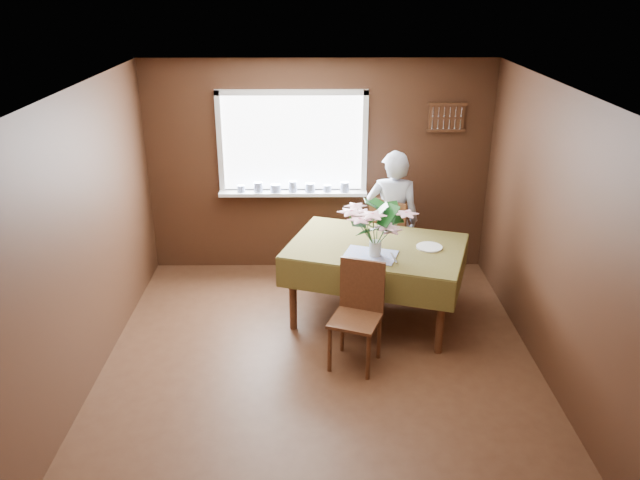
{
  "coord_description": "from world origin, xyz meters",
  "views": [
    {
      "loc": [
        -0.05,
        -4.8,
        3.3
      ],
      "look_at": [
        0.0,
        0.55,
        1.05
      ],
      "focal_mm": 35.0,
      "sensor_mm": 36.0,
      "label": 1
    }
  ],
  "objects_px": {
    "flower_bouquet": "(376,223)",
    "chair_far": "(392,238)",
    "dining_table": "(376,254)",
    "chair_near": "(358,309)",
    "seated_woman": "(392,221)"
  },
  "relations": [
    {
      "from": "dining_table",
      "to": "chair_far",
      "type": "xyz_separation_m",
      "value": [
        0.26,
        0.8,
        -0.16
      ]
    },
    {
      "from": "chair_near",
      "to": "flower_bouquet",
      "type": "distance_m",
      "value": 0.84
    },
    {
      "from": "dining_table",
      "to": "chair_near",
      "type": "height_order",
      "value": "chair_near"
    },
    {
      "from": "chair_far",
      "to": "flower_bouquet",
      "type": "height_order",
      "value": "flower_bouquet"
    },
    {
      "from": "chair_far",
      "to": "chair_near",
      "type": "xyz_separation_m",
      "value": [
        -0.48,
        -1.58,
        -0.04
      ]
    },
    {
      "from": "flower_bouquet",
      "to": "seated_woman",
      "type": "bearing_deg",
      "value": 74.26
    },
    {
      "from": "chair_far",
      "to": "flower_bouquet",
      "type": "xyz_separation_m",
      "value": [
        -0.3,
        -1.06,
        0.6
      ]
    },
    {
      "from": "chair_far",
      "to": "seated_woman",
      "type": "distance_m",
      "value": 0.24
    },
    {
      "from": "chair_far",
      "to": "dining_table",
      "type": "bearing_deg",
      "value": 107.28
    },
    {
      "from": "flower_bouquet",
      "to": "chair_far",
      "type": "bearing_deg",
      "value": 74.5
    },
    {
      "from": "chair_far",
      "to": "seated_woman",
      "type": "height_order",
      "value": "seated_woman"
    },
    {
      "from": "dining_table",
      "to": "seated_woman",
      "type": "relative_size",
      "value": 1.24
    },
    {
      "from": "chair_far",
      "to": "seated_woman",
      "type": "relative_size",
      "value": 0.66
    },
    {
      "from": "dining_table",
      "to": "chair_far",
      "type": "height_order",
      "value": "chair_far"
    },
    {
      "from": "chair_far",
      "to": "chair_near",
      "type": "height_order",
      "value": "chair_far"
    }
  ]
}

